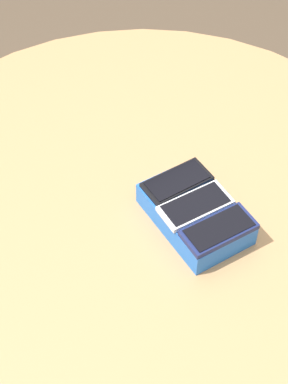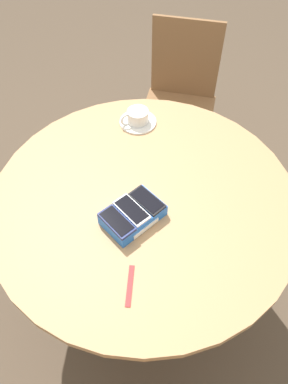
{
  "view_description": "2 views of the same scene",
  "coord_description": "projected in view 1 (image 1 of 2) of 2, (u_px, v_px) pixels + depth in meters",
  "views": [
    {
      "loc": [
        -0.65,
        0.44,
        1.68
      ],
      "look_at": [
        0.0,
        0.0,
        0.79
      ],
      "focal_mm": 60.0,
      "sensor_mm": 36.0,
      "label": 1
    },
    {
      "loc": [
        -0.58,
        -0.58,
        1.81
      ],
      "look_at": [
        0.0,
        0.0,
        0.79
      ],
      "focal_mm": 35.0,
      "sensor_mm": 36.0,
      "label": 2
    }
  ],
  "objects": [
    {
      "name": "ground_plane",
      "position": [
        144.0,
        378.0,
        1.78
      ],
      "size": [
        8.0,
        8.0,
        0.0
      ],
      "primitive_type": "plane",
      "color": "brown"
    },
    {
      "name": "round_table",
      "position": [
        144.0,
        230.0,
        1.28
      ],
      "size": [
        1.09,
        1.09,
        0.77
      ],
      "color": "#2D2D2D",
      "rests_on": "ground_plane"
    },
    {
      "name": "phone_box",
      "position": [
        195.0,
        214.0,
        1.15
      ],
      "size": [
        0.2,
        0.14,
        0.05
      ],
      "color": "blue",
      "rests_on": "round_table"
    },
    {
      "name": "phone_navy",
      "position": [
        219.0,
        230.0,
        1.09
      ],
      "size": [
        0.07,
        0.13,
        0.01
      ],
      "color": "navy",
      "rests_on": "phone_box"
    },
    {
      "name": "phone_white",
      "position": [
        196.0,
        205.0,
        1.13
      ],
      "size": [
        0.07,
        0.13,
        0.01
      ],
      "color": "silver",
      "rests_on": "phone_box"
    },
    {
      "name": "phone_black",
      "position": [
        177.0,
        182.0,
        1.17
      ],
      "size": [
        0.06,
        0.13,
        0.01
      ],
      "color": "black",
      "rests_on": "phone_box"
    }
  ]
}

